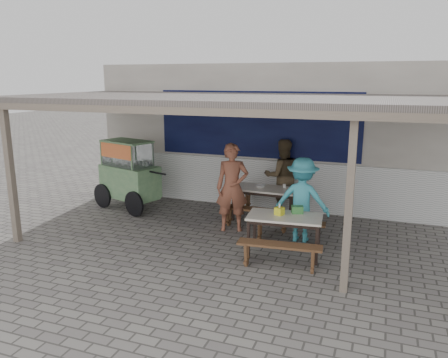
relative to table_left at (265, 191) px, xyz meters
The scene contains 17 objects.
ground 2.13m from the table_left, 99.28° to the right, with size 60.00×60.00×0.00m, color slate.
back_wall 1.93m from the table_left, 101.67° to the left, with size 9.00×1.28×3.50m.
warung_roof 2.34m from the table_left, 105.79° to the right, with size 9.00×4.21×2.81m.
table_left is the anchor object (origin of this frame).
bench_left_street 0.73m from the table_left, 91.23° to the right, with size 1.54×0.31×0.45m.
bench_left_wall 0.73m from the table_left, 88.77° to the left, with size 1.54×0.31×0.45m.
table_right 2.03m from the table_left, 64.89° to the right, with size 1.38×0.84×0.75m.
bench_right_street 2.65m from the table_left, 69.46° to the right, with size 1.43×0.41×0.45m.
bench_right_wall 1.50m from the table_left, 56.65° to the right, with size 1.43×0.41×0.45m.
vendor_cart 3.39m from the table_left, behind, with size 2.16×1.25×1.68m.
patron_street_side 1.03m from the table_left, 118.29° to the right, with size 0.68×0.44×1.85m, color brown.
patron_wall_side 0.81m from the table_left, 74.54° to the left, with size 0.86×0.67×1.76m, color #4D3E29.
patron_right_table 1.42m from the table_left, 44.23° to the right, with size 1.08×0.62×1.66m, color #3FA8BA.
tissue_box 1.98m from the table_left, 67.41° to the right, with size 0.14×0.14×0.14m, color gold.
donation_box 1.93m from the table_left, 57.25° to the right, with size 0.20×0.14×0.14m, color #357938.
condiment_jar 0.45m from the table_left, 24.91° to the left, with size 0.07×0.07×0.08m, color silver.
condiment_bowl 0.15m from the table_left, behind, with size 0.22×0.22×0.05m, color white.
Camera 1 is at (2.77, -7.20, 3.14)m, focal length 35.00 mm.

